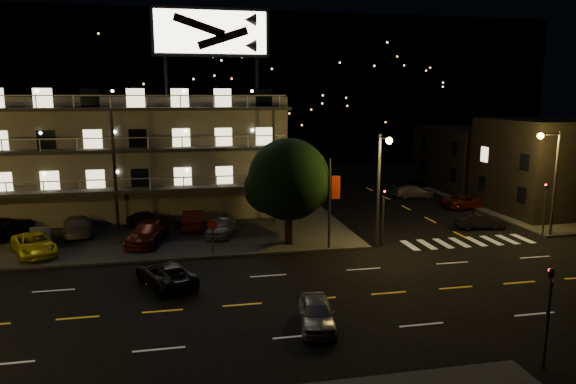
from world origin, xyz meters
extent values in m
plane|color=black|center=(0.00, 0.00, 0.00)|extent=(140.00, 140.00, 0.00)
cube|color=#323230|center=(-14.00, 20.00, 0.07)|extent=(44.00, 24.00, 0.15)
cube|color=#323230|center=(30.00, 20.00, 0.07)|extent=(16.00, 24.00, 0.15)
cube|color=#9C9488|center=(-10.00, 24.00, 5.00)|extent=(28.00, 12.00, 10.00)
cube|color=#9C9488|center=(-10.00, 24.00, 10.25)|extent=(28.00, 12.00, 0.50)
cube|color=#323230|center=(-10.00, 17.10, 3.15)|extent=(28.00, 1.80, 0.25)
cube|color=#323230|center=(-10.00, 17.10, 6.35)|extent=(28.00, 1.80, 0.25)
cube|color=#323230|center=(-10.00, 17.10, 9.55)|extent=(28.00, 1.80, 0.25)
cylinder|color=black|center=(-6.00, 22.00, 12.25)|extent=(0.36, 0.36, 3.50)
cylinder|color=black|center=(2.00, 22.00, 12.25)|extent=(0.36, 0.36, 3.50)
cube|color=black|center=(-2.00, 22.00, 16.00)|extent=(10.20, 0.50, 4.20)
cube|color=white|center=(-2.00, 21.70, 16.00)|extent=(9.60, 0.06, 3.60)
cube|color=black|center=(30.00, 16.00, 4.25)|extent=(14.00, 10.00, 8.50)
cube|color=black|center=(30.00, 28.00, 3.50)|extent=(14.00, 12.00, 7.00)
cube|color=black|center=(0.00, 70.00, 12.00)|extent=(120.00, 20.00, 24.00)
cylinder|color=#2D2D30|center=(8.50, 8.30, 4.00)|extent=(0.20, 0.20, 8.00)
cylinder|color=#2D2D30|center=(8.50, 7.50, 7.80)|extent=(0.12, 1.80, 0.12)
sphere|color=yellow|center=(8.50, 6.70, 7.70)|extent=(0.44, 0.44, 0.44)
cylinder|color=#2D2D30|center=(22.50, 8.30, 4.00)|extent=(0.20, 0.20, 8.00)
cylinder|color=#2D2D30|center=(21.70, 8.30, 7.80)|extent=(1.80, 0.12, 0.12)
sphere|color=yellow|center=(20.90, 8.30, 7.70)|extent=(0.44, 0.44, 0.44)
cylinder|color=#2D2D30|center=(9.00, 8.50, 1.80)|extent=(0.14, 0.14, 3.60)
imported|color=black|center=(9.00, 8.50, 4.10)|extent=(0.20, 0.16, 1.00)
sphere|color=#FF0C0C|center=(9.00, 8.38, 4.00)|extent=(0.14, 0.14, 0.14)
cylinder|color=#2D2D30|center=(9.00, -8.50, 1.80)|extent=(0.14, 0.14, 3.60)
imported|color=black|center=(9.00, -8.50, 4.10)|extent=(0.20, 0.16, 1.00)
sphere|color=#FF0C0C|center=(9.00, -8.38, 4.00)|extent=(0.14, 0.14, 0.14)
cylinder|color=#2D2D30|center=(22.00, 8.50, 1.80)|extent=(0.14, 0.14, 3.60)
imported|color=black|center=(22.00, 8.50, 4.10)|extent=(0.16, 0.20, 1.00)
sphere|color=#FF0C0C|center=(21.88, 8.50, 4.00)|extent=(0.14, 0.14, 0.14)
cylinder|color=#2D2D30|center=(5.00, 8.40, 3.20)|extent=(0.16, 0.16, 6.40)
cube|color=red|center=(5.45, 8.40, 4.40)|extent=(0.60, 0.04, 1.60)
cylinder|color=#2D2D30|center=(-3.00, 8.60, 1.10)|extent=(0.08, 0.08, 2.20)
cylinder|color=red|center=(-3.00, 8.55, 2.15)|extent=(0.91, 0.04, 0.91)
cylinder|color=black|center=(2.44, 9.91, 1.48)|extent=(0.56, 0.56, 2.67)
sphere|color=black|center=(2.44, 9.91, 4.82)|extent=(5.78, 5.78, 5.78)
sphere|color=black|center=(1.10, 10.35, 4.15)|extent=(3.56, 3.56, 3.56)
sphere|color=black|center=(3.66, 9.46, 4.37)|extent=(3.34, 3.34, 3.34)
imported|color=gray|center=(-14.87, 13.01, 0.76)|extent=(2.21, 3.93, 1.23)
imported|color=yellow|center=(-14.73, 10.87, 0.83)|extent=(4.07, 5.42, 1.37)
imported|color=#601B0D|center=(-7.46, 12.08, 0.90)|extent=(3.35, 5.54, 1.50)
imported|color=gray|center=(-2.09, 13.14, 0.87)|extent=(2.92, 4.56, 1.45)
imported|color=black|center=(-18.16, 16.08, 0.87)|extent=(3.73, 5.64, 1.44)
imported|color=gray|center=(-12.83, 15.44, 0.90)|extent=(2.97, 5.43, 1.49)
imported|color=black|center=(-8.06, 16.29, 0.90)|extent=(3.30, 4.73, 1.49)
imported|color=#601B0D|center=(-4.20, 15.64, 0.89)|extent=(1.73, 4.56, 1.48)
imported|color=black|center=(18.52, 11.51, 0.64)|extent=(4.02, 1.90, 1.27)
imported|color=#601B0D|center=(21.60, 18.82, 0.65)|extent=(4.98, 2.95, 1.30)
imported|color=gray|center=(18.95, 24.76, 0.63)|extent=(4.42, 1.91, 1.27)
imported|color=black|center=(21.20, 29.81, 0.62)|extent=(3.81, 1.95, 1.24)
imported|color=gray|center=(1.12, -3.14, 0.66)|extent=(2.15, 4.08, 1.32)
imported|color=black|center=(-5.95, 3.74, 0.67)|extent=(4.04, 5.33, 1.34)
camera|label=1|loc=(-4.62, -24.82, 10.62)|focal=32.00mm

